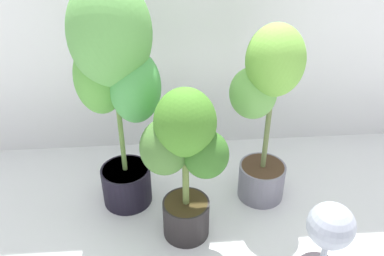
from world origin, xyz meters
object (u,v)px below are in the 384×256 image
(potted_plant_back_left, at_px, (115,74))
(floor_fan, at_px, (329,233))
(potted_plant_back_right, at_px, (266,103))
(potted_plant_center, at_px, (184,154))

(potted_plant_back_left, distance_m, floor_fan, 1.01)
(potted_plant_back_right, xyz_separation_m, floor_fan, (0.15, -0.49, -0.28))
(potted_plant_back_right, relative_size, floor_fan, 2.43)
(potted_plant_center, bearing_deg, potted_plant_back_right, 31.22)
(potted_plant_back_right, bearing_deg, floor_fan, -73.43)
(potted_plant_center, distance_m, potted_plant_back_right, 0.44)
(potted_plant_back_right, bearing_deg, potted_plant_center, -148.78)
(potted_plant_center, distance_m, floor_fan, 0.61)
(potted_plant_back_left, bearing_deg, potted_plant_back_right, -0.91)
(potted_plant_back_right, height_order, floor_fan, potted_plant_back_right)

